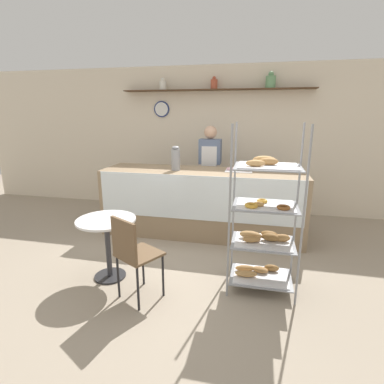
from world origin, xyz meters
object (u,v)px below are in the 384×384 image
(cafe_chair, at_px, (132,250))
(coffee_carafe, at_px, (176,158))
(donut_tray_counter, at_px, (241,170))
(cafe_table, at_px, (107,234))
(person_worker, at_px, (210,170))
(pastry_rack, at_px, (263,224))

(cafe_chair, distance_m, coffee_carafe, 1.93)
(cafe_chair, height_order, donut_tray_counter, donut_tray_counter)
(cafe_table, height_order, coffee_carafe, coffee_carafe)
(person_worker, relative_size, cafe_table, 2.31)
(pastry_rack, height_order, cafe_chair, pastry_rack)
(coffee_carafe, bearing_deg, person_worker, 59.50)
(pastry_rack, bearing_deg, coffee_carafe, 135.30)
(cafe_table, distance_m, coffee_carafe, 1.65)
(pastry_rack, xyz_separation_m, cafe_table, (-1.70, -0.17, -0.20))
(cafe_table, xyz_separation_m, cafe_chair, (0.46, -0.36, 0.02))
(coffee_carafe, bearing_deg, donut_tray_counter, 10.00)
(pastry_rack, height_order, cafe_table, pastry_rack)
(pastry_rack, relative_size, cafe_table, 2.47)
(cafe_table, xyz_separation_m, coffee_carafe, (0.40, 1.46, 0.66))
(cafe_chair, bearing_deg, pastry_rack, -127.45)
(person_worker, bearing_deg, pastry_rack, -65.91)
(person_worker, relative_size, coffee_carafe, 4.50)
(coffee_carafe, height_order, donut_tray_counter, coffee_carafe)
(pastry_rack, height_order, person_worker, pastry_rack)
(coffee_carafe, bearing_deg, cafe_table, -105.52)
(cafe_table, bearing_deg, coffee_carafe, 74.48)
(person_worker, distance_m, coffee_carafe, 0.86)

